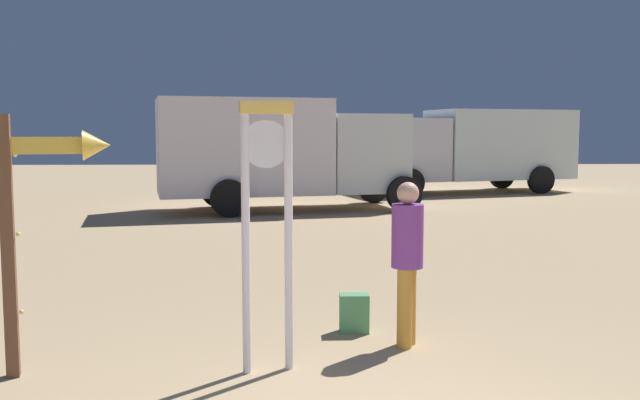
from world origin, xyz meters
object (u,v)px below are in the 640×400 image
(arrow_sign, at_px, (44,200))
(box_truck_far, at_px, (479,146))
(standing_clock, at_px, (267,209))
(box_truck_near, at_px, (278,149))
(backpack, at_px, (354,313))
(person_near_clock, at_px, (407,255))

(arrow_sign, xyz_separation_m, box_truck_far, (8.15, 17.47, 0.08))
(standing_clock, height_order, box_truck_far, box_truck_far)
(box_truck_near, bearing_deg, standing_clock, -88.75)
(standing_clock, relative_size, box_truck_far, 0.32)
(backpack, xyz_separation_m, box_truck_near, (-1.08, 11.07, 1.37))
(person_near_clock, bearing_deg, backpack, 134.16)
(arrow_sign, height_order, box_truck_far, box_truck_far)
(standing_clock, height_order, arrow_sign, standing_clock)
(person_near_clock, distance_m, box_truck_far, 17.58)
(standing_clock, distance_m, backpack, 1.81)
(standing_clock, relative_size, arrow_sign, 1.05)
(person_near_clock, xyz_separation_m, box_truck_near, (-1.53, 11.54, 0.70))
(standing_clock, bearing_deg, person_near_clock, 26.74)
(box_truck_far, bearing_deg, box_truck_near, -141.29)
(arrow_sign, height_order, person_near_clock, arrow_sign)
(standing_clock, relative_size, box_truck_near, 0.33)
(arrow_sign, height_order, box_truck_near, box_truck_near)
(box_truck_far, bearing_deg, backpack, -108.64)
(person_near_clock, height_order, box_truck_far, box_truck_far)
(standing_clock, xyz_separation_m, box_truck_near, (-0.27, 12.18, 0.19))
(standing_clock, distance_m, person_near_clock, 1.51)
(standing_clock, relative_size, backpack, 5.81)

